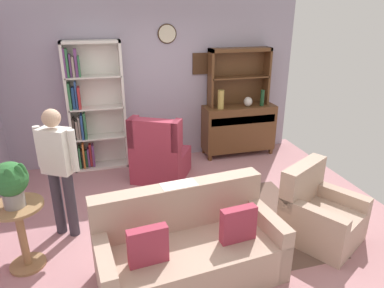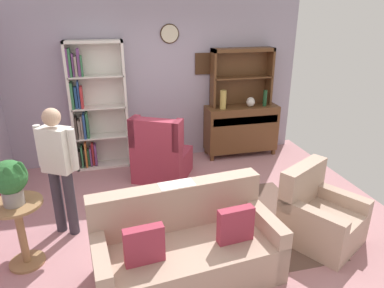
{
  "view_description": "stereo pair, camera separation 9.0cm",
  "coord_description": "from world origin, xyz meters",
  "px_view_note": "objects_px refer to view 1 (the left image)",
  "views": [
    {
      "loc": [
        -0.98,
        -3.76,
        2.56
      ],
      "look_at": [
        0.1,
        0.2,
        0.95
      ],
      "focal_mm": 32.58,
      "sensor_mm": 36.0,
      "label": 1
    },
    {
      "loc": [
        -0.89,
        -3.78,
        2.56
      ],
      "look_at": [
        0.1,
        0.2,
        0.95
      ],
      "focal_mm": 32.58,
      "sensor_mm": 36.0,
      "label": 2
    }
  ],
  "objects_px": {
    "bookshelf": "(91,109)",
    "vase_tall": "(221,99)",
    "sideboard": "(238,128)",
    "potted_plant_large": "(11,181)",
    "couch_floral": "(189,249)",
    "sideboard_hutch": "(239,69)",
    "wingback_chair": "(160,157)",
    "coffee_table": "(180,196)",
    "vase_round": "(248,102)",
    "person_reading": "(58,165)",
    "armchair_floral": "(319,216)",
    "plant_stand": "(21,229)",
    "book_stack": "(189,188)",
    "bottle_wine": "(262,98)"
  },
  "relations": [
    {
      "from": "sideboard",
      "to": "couch_floral",
      "type": "height_order",
      "value": "sideboard"
    },
    {
      "from": "vase_round",
      "to": "person_reading",
      "type": "distance_m",
      "value": 3.51
    },
    {
      "from": "couch_floral",
      "to": "coffee_table",
      "type": "relative_size",
      "value": 2.35
    },
    {
      "from": "bottle_wine",
      "to": "coffee_table",
      "type": "distance_m",
      "value": 2.74
    },
    {
      "from": "vase_round",
      "to": "couch_floral",
      "type": "relative_size",
      "value": 0.09
    },
    {
      "from": "armchair_floral",
      "to": "book_stack",
      "type": "distance_m",
      "value": 1.58
    },
    {
      "from": "vase_round",
      "to": "wingback_chair",
      "type": "bearing_deg",
      "value": -161.11
    },
    {
      "from": "bottle_wine",
      "to": "vase_tall",
      "type": "bearing_deg",
      "value": 179.34
    },
    {
      "from": "sideboard",
      "to": "couch_floral",
      "type": "distance_m",
      "value": 3.32
    },
    {
      "from": "armchair_floral",
      "to": "potted_plant_large",
      "type": "distance_m",
      "value": 3.34
    },
    {
      "from": "sideboard_hutch",
      "to": "vase_round",
      "type": "bearing_deg",
      "value": -53.52
    },
    {
      "from": "book_stack",
      "to": "bottle_wine",
      "type": "bearing_deg",
      "value": 44.49
    },
    {
      "from": "vase_round",
      "to": "bottle_wine",
      "type": "height_order",
      "value": "bottle_wine"
    },
    {
      "from": "armchair_floral",
      "to": "person_reading",
      "type": "height_order",
      "value": "person_reading"
    },
    {
      "from": "couch_floral",
      "to": "wingback_chair",
      "type": "distance_m",
      "value": 2.2
    },
    {
      "from": "wingback_chair",
      "to": "coffee_table",
      "type": "xyz_separation_m",
      "value": [
        0.04,
        -1.23,
        -0.03
      ]
    },
    {
      "from": "bookshelf",
      "to": "book_stack",
      "type": "relative_size",
      "value": 13.26
    },
    {
      "from": "couch_floral",
      "to": "plant_stand",
      "type": "distance_m",
      "value": 1.72
    },
    {
      "from": "coffee_table",
      "to": "vase_round",
      "type": "bearing_deg",
      "value": 47.18
    },
    {
      "from": "plant_stand",
      "to": "book_stack",
      "type": "xyz_separation_m",
      "value": [
        1.88,
        0.4,
        -0.01
      ]
    },
    {
      "from": "plant_stand",
      "to": "potted_plant_large",
      "type": "relative_size",
      "value": 1.58
    },
    {
      "from": "potted_plant_large",
      "to": "person_reading",
      "type": "relative_size",
      "value": 0.3
    },
    {
      "from": "sideboard",
      "to": "vase_round",
      "type": "bearing_deg",
      "value": -27.17
    },
    {
      "from": "wingback_chair",
      "to": "person_reading",
      "type": "xyz_separation_m",
      "value": [
        -1.34,
        -1.13,
        0.52
      ]
    },
    {
      "from": "plant_stand",
      "to": "coffee_table",
      "type": "distance_m",
      "value": 1.81
    },
    {
      "from": "potted_plant_large",
      "to": "couch_floral",
      "type": "bearing_deg",
      "value": -18.71
    },
    {
      "from": "armchair_floral",
      "to": "book_stack",
      "type": "bearing_deg",
      "value": 150.44
    },
    {
      "from": "plant_stand",
      "to": "bookshelf",
      "type": "bearing_deg",
      "value": 72.22
    },
    {
      "from": "coffee_table",
      "to": "book_stack",
      "type": "xyz_separation_m",
      "value": [
        0.12,
        0.0,
        0.09
      ]
    },
    {
      "from": "sideboard",
      "to": "bottle_wine",
      "type": "xyz_separation_m",
      "value": [
        0.39,
        -0.09,
        0.55
      ]
    },
    {
      "from": "plant_stand",
      "to": "bottle_wine",
      "type": "bearing_deg",
      "value": 30.6
    },
    {
      "from": "sideboard",
      "to": "armchair_floral",
      "type": "bearing_deg",
      "value": -91.42
    },
    {
      "from": "coffee_table",
      "to": "person_reading",
      "type": "bearing_deg",
      "value": 175.9
    },
    {
      "from": "bookshelf",
      "to": "couch_floral",
      "type": "bearing_deg",
      "value": -73.71
    },
    {
      "from": "bookshelf",
      "to": "vase_tall",
      "type": "xyz_separation_m",
      "value": [
        2.17,
        -0.17,
        0.06
      ]
    },
    {
      "from": "wingback_chair",
      "to": "coffee_table",
      "type": "relative_size",
      "value": 1.35
    },
    {
      "from": "sideboard_hutch",
      "to": "potted_plant_large",
      "type": "relative_size",
      "value": 2.35
    },
    {
      "from": "armchair_floral",
      "to": "plant_stand",
      "type": "distance_m",
      "value": 3.27
    },
    {
      "from": "sideboard_hutch",
      "to": "vase_round",
      "type": "height_order",
      "value": "sideboard_hutch"
    },
    {
      "from": "vase_tall",
      "to": "vase_round",
      "type": "bearing_deg",
      "value": 1.49
    },
    {
      "from": "armchair_floral",
      "to": "coffee_table",
      "type": "xyz_separation_m",
      "value": [
        -1.49,
        0.77,
        0.06
      ]
    },
    {
      "from": "plant_stand",
      "to": "book_stack",
      "type": "relative_size",
      "value": 4.67
    },
    {
      "from": "couch_floral",
      "to": "person_reading",
      "type": "relative_size",
      "value": 1.21
    },
    {
      "from": "vase_tall",
      "to": "potted_plant_large",
      "type": "bearing_deg",
      "value": -142.64
    },
    {
      "from": "armchair_floral",
      "to": "wingback_chair",
      "type": "height_order",
      "value": "wingback_chair"
    },
    {
      "from": "sideboard",
      "to": "bottle_wine",
      "type": "height_order",
      "value": "bottle_wine"
    },
    {
      "from": "book_stack",
      "to": "person_reading",
      "type": "bearing_deg",
      "value": 176.32
    },
    {
      "from": "bookshelf",
      "to": "sideboard",
      "type": "relative_size",
      "value": 1.62
    },
    {
      "from": "bottle_wine",
      "to": "person_reading",
      "type": "xyz_separation_m",
      "value": [
        -3.32,
        -1.69,
        -0.16
      ]
    },
    {
      "from": "bookshelf",
      "to": "wingback_chair",
      "type": "bearing_deg",
      "value": -37.55
    }
  ]
}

